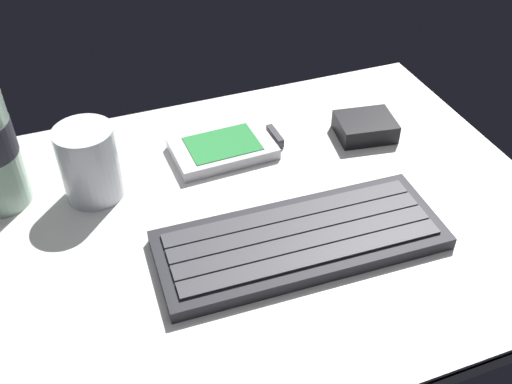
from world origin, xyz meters
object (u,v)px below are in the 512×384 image
at_px(handheld_device, 228,147).
at_px(keyboard, 300,239).
at_px(juice_cup, 90,166).
at_px(charger_block, 365,127).

bearing_deg(handheld_device, keyboard, -83.93).
xyz_separation_m(handheld_device, juice_cup, (-0.16, -0.02, 0.03)).
height_order(handheld_device, juice_cup, juice_cup).
distance_m(handheld_device, charger_block, 0.17).
relative_size(handheld_device, charger_block, 1.86).
bearing_deg(handheld_device, charger_block, -8.35).
height_order(keyboard, charger_block, charger_block).
distance_m(keyboard, handheld_device, 0.18).
relative_size(juice_cup, charger_block, 1.21).
height_order(handheld_device, charger_block, charger_block).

